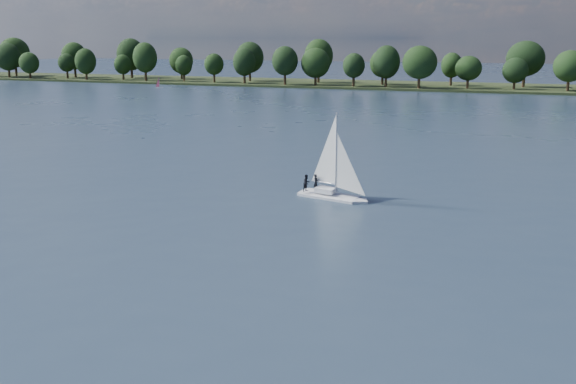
% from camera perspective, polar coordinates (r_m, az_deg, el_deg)
% --- Properties ---
extents(ground, '(700.00, 700.00, 0.00)m').
position_cam_1_polar(ground, '(118.95, 11.84, 5.20)').
color(ground, '#233342').
rests_on(ground, ground).
extents(far_shore, '(660.00, 40.00, 1.50)m').
position_cam_1_polar(far_shore, '(229.85, 15.88, 8.87)').
color(far_shore, black).
rests_on(far_shore, ground).
extents(sailboat, '(7.59, 3.78, 9.63)m').
position_cam_1_polar(sailboat, '(67.89, 3.70, 1.65)').
color(sailboat, silver).
rests_on(sailboat, ground).
extents(dinghy_pink, '(2.61, 1.66, 3.89)m').
position_cam_1_polar(dinghy_pink, '(225.87, -11.37, 9.27)').
color(dinghy_pink, silver).
rests_on(dinghy_pink, ground).
extents(pontoon, '(4.19, 2.40, 0.50)m').
position_cam_1_polar(pontoon, '(284.62, -22.53, 9.16)').
color(pontoon, '#525456').
rests_on(pontoon, ground).
extents(treeline, '(562.71, 74.36, 18.42)m').
position_cam_1_polar(treeline, '(227.02, 12.67, 11.05)').
color(treeline, black).
rests_on(treeline, ground).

